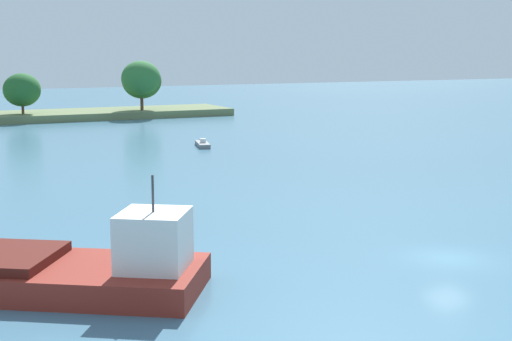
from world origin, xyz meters
The scene contains 3 objects.
ground_plane centered at (0.00, 0.00, 0.00)m, with size 400.00×400.00×0.00m, color teal.
treeline_island centered at (-9.73, 96.41, 3.12)m, with size 78.40×13.70×9.91m.
fishing_skiff centered at (5.48, 52.62, 0.28)m, with size 2.53×5.42×1.02m.
Camera 1 is at (-27.91, -32.69, 11.91)m, focal length 52.28 mm.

